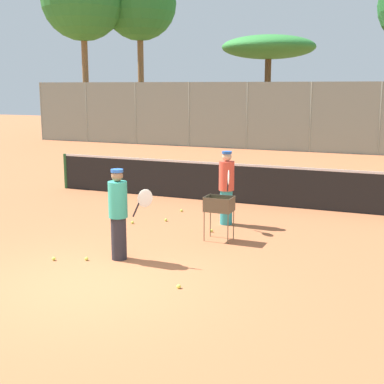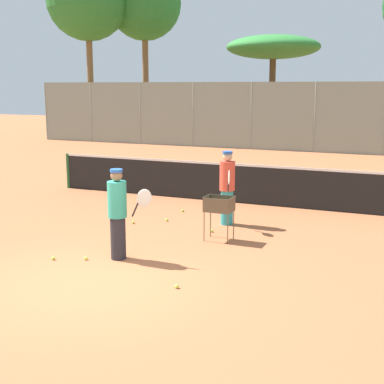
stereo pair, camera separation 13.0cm
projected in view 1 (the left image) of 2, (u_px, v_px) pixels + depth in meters
name	position (u px, v px, depth m)	size (l,w,h in m)	color
ground_plane	(93.00, 284.00, 8.51)	(80.00, 80.00, 0.00)	#B7663D
tennis_net	(228.00, 182.00, 14.44)	(10.61, 0.10, 1.07)	#26592D
back_fence	(311.00, 117.00, 25.22)	(31.24, 0.08, 3.30)	gray
tree_1	(269.00, 48.00, 31.31)	(5.49, 5.49, 6.02)	brown
tree_3	(140.00, 4.00, 33.64)	(4.65, 4.65, 10.57)	brown
player_white_outfit	(226.00, 187.00, 12.05)	(0.48, 0.85, 1.67)	teal
player_red_cap	(119.00, 213.00, 9.59)	(0.90, 0.34, 1.66)	#26262D
ball_cart	(219.00, 208.00, 10.83)	(0.56, 0.41, 0.91)	brown
tennis_ball_0	(211.00, 231.00, 11.55)	(0.07, 0.07, 0.07)	#D1E54C
tennis_ball_1	(179.00, 286.00, 8.33)	(0.07, 0.07, 0.07)	#D1E54C
tennis_ball_2	(86.00, 259.00, 9.67)	(0.07, 0.07, 0.07)	#D1E54C
tennis_ball_4	(54.00, 259.00, 9.67)	(0.07, 0.07, 0.07)	#D1E54C
tennis_ball_5	(181.00, 210.00, 13.41)	(0.07, 0.07, 0.07)	#D1E54C
tennis_ball_6	(132.00, 222.00, 12.24)	(0.07, 0.07, 0.07)	#D1E54C
tennis_ball_8	(166.00, 220.00, 12.47)	(0.07, 0.07, 0.07)	#D1E54C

